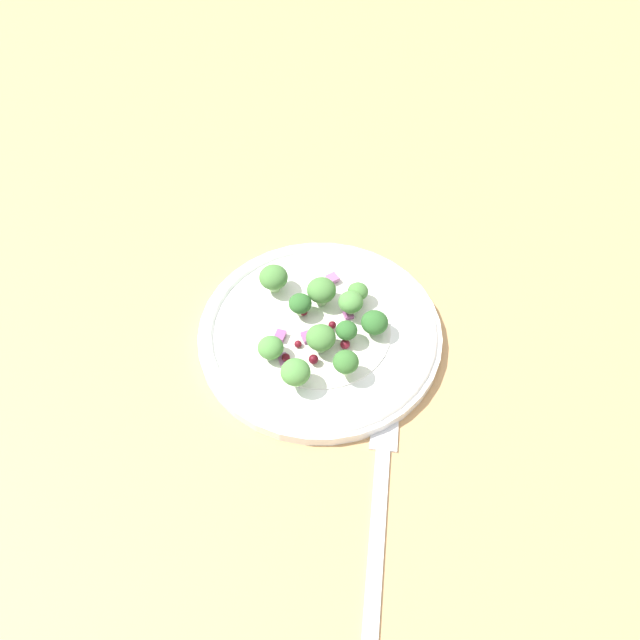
{
  "coord_description": "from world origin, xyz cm",
  "views": [
    {
      "loc": [
        36.16,
        12.23,
        49.79
      ],
      "look_at": [
        1.13,
        1.35,
        2.7
      ],
      "focal_mm": 35.42,
      "sensor_mm": 36.0,
      "label": 1
    }
  ],
  "objects_px": {
    "broccoli_floret_2": "(321,338)",
    "fork": "(380,500)",
    "plate": "(320,332)",
    "broccoli_floret_1": "(271,348)",
    "broccoli_floret_0": "(274,278)"
  },
  "relations": [
    {
      "from": "broccoli_floret_2",
      "to": "broccoli_floret_1",
      "type": "bearing_deg",
      "value": -62.98
    },
    {
      "from": "broccoli_floret_0",
      "to": "plate",
      "type": "bearing_deg",
      "value": 60.04
    },
    {
      "from": "fork",
      "to": "broccoli_floret_2",
      "type": "bearing_deg",
      "value": -144.18
    },
    {
      "from": "plate",
      "to": "broccoli_floret_1",
      "type": "relative_size",
      "value": 9.66
    },
    {
      "from": "plate",
      "to": "broccoli_floret_2",
      "type": "xyz_separation_m",
      "value": [
        0.02,
        0.01,
        0.02
      ]
    },
    {
      "from": "broccoli_floret_0",
      "to": "broccoli_floret_2",
      "type": "relative_size",
      "value": 1.04
    },
    {
      "from": "broccoli_floret_1",
      "to": "fork",
      "type": "height_order",
      "value": "broccoli_floret_1"
    },
    {
      "from": "plate",
      "to": "broccoli_floret_0",
      "type": "height_order",
      "value": "broccoli_floret_0"
    },
    {
      "from": "plate",
      "to": "broccoli_floret_1",
      "type": "height_order",
      "value": "broccoli_floret_1"
    },
    {
      "from": "broccoli_floret_2",
      "to": "fork",
      "type": "bearing_deg",
      "value": 35.82
    },
    {
      "from": "plate",
      "to": "fork",
      "type": "xyz_separation_m",
      "value": [
        0.15,
        0.1,
        -0.01
      ]
    },
    {
      "from": "broccoli_floret_2",
      "to": "fork",
      "type": "relative_size",
      "value": 0.15
    },
    {
      "from": "broccoli_floret_1",
      "to": "plate",
      "type": "bearing_deg",
      "value": 142.87
    },
    {
      "from": "broccoli_floret_1",
      "to": "broccoli_floret_2",
      "type": "bearing_deg",
      "value": 117.02
    },
    {
      "from": "broccoli_floret_1",
      "to": "fork",
      "type": "relative_size",
      "value": 0.13
    }
  ]
}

